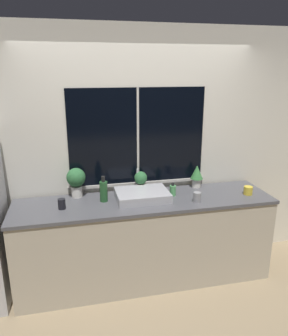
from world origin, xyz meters
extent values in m
plane|color=#937F60|center=(0.00, 0.00, 0.00)|extent=(14.00, 14.00, 0.00)
cube|color=silver|center=(0.00, 0.72, 1.35)|extent=(8.00, 0.06, 2.70)
cube|color=black|center=(0.00, 0.68, 1.54)|extent=(1.50, 0.01, 1.05)
cube|color=#BCB7AD|center=(0.00, 0.68, 1.54)|extent=(0.02, 0.01, 1.05)
cube|color=#BCB7AD|center=(0.00, 0.68, 1.00)|extent=(1.56, 0.04, 0.03)
cube|color=silver|center=(2.34, 1.50, 1.35)|extent=(0.06, 7.00, 2.70)
cube|color=#B2A893|center=(0.00, 0.32, 0.45)|extent=(2.69, 0.65, 0.90)
cube|color=#4C4C51|center=(0.00, 0.32, 0.92)|extent=(2.71, 0.67, 0.03)
cube|color=#ADADB2|center=(-0.03, 0.36, 0.98)|extent=(0.54, 0.41, 0.09)
cylinder|color=#B7B7BC|center=(-0.03, 0.59, 0.95)|extent=(0.04, 0.04, 0.03)
cylinder|color=#B7B7BC|center=(-0.03, 0.59, 1.08)|extent=(0.02, 0.02, 0.23)
cylinder|color=silver|center=(-0.69, 0.58, 1.00)|extent=(0.11, 0.11, 0.12)
sphere|color=#2D6638|center=(-0.69, 0.58, 1.16)|extent=(0.20, 0.20, 0.20)
cylinder|color=silver|center=(0.01, 0.58, 0.98)|extent=(0.12, 0.12, 0.09)
sphere|color=#2D6638|center=(0.01, 0.58, 1.10)|extent=(0.14, 0.14, 0.14)
cylinder|color=silver|center=(0.67, 0.58, 0.99)|extent=(0.10, 0.10, 0.10)
cone|color=#387A3D|center=(0.67, 0.58, 1.12)|extent=(0.14, 0.14, 0.16)
cylinder|color=#519E5B|center=(0.32, 0.38, 0.99)|extent=(0.07, 0.07, 0.11)
cylinder|color=black|center=(0.32, 0.38, 1.07)|extent=(0.03, 0.03, 0.03)
cylinder|color=#235128|center=(-0.42, 0.39, 1.04)|extent=(0.08, 0.08, 0.21)
cylinder|color=black|center=(-0.42, 0.39, 1.18)|extent=(0.04, 0.04, 0.06)
cylinder|color=black|center=(-0.84, 0.29, 0.99)|extent=(0.07, 0.07, 0.10)
cylinder|color=gray|center=(0.51, 0.16, 0.99)|extent=(0.08, 0.08, 0.10)
cylinder|color=gold|center=(1.13, 0.23, 0.98)|extent=(0.09, 0.09, 0.09)
camera|label=1|loc=(-0.72, -2.76, 2.25)|focal=35.00mm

